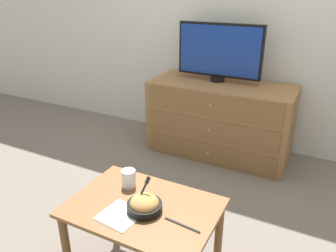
{
  "coord_description": "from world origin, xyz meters",
  "views": [
    {
      "loc": [
        0.9,
        -3.04,
        1.49
      ],
      "look_at": [
        0.08,
        -1.44,
        0.71
      ],
      "focal_mm": 35.0,
      "sensor_mm": 36.0,
      "label": 1
    }
  ],
  "objects": [
    {
      "name": "takeout_bowl",
      "position": [
        0.19,
        -1.9,
        0.49
      ],
      "size": [
        0.18,
        0.18,
        0.16
      ],
      "color": "black",
      "rests_on": "coffee_table"
    },
    {
      "name": "knife",
      "position": [
        0.4,
        -1.92,
        0.45
      ],
      "size": [
        0.19,
        0.03,
        0.01
      ],
      "color": "black",
      "rests_on": "coffee_table"
    },
    {
      "name": "wall_back",
      "position": [
        0.0,
        0.03,
        1.3
      ],
      "size": [
        12.0,
        0.05,
        2.6
      ],
      "color": "silver",
      "rests_on": "ground_plane"
    },
    {
      "name": "napkin",
      "position": [
        0.1,
        -1.99,
        0.45
      ],
      "size": [
        0.21,
        0.21,
        0.0
      ],
      "color": "white",
      "rests_on": "coffee_table"
    },
    {
      "name": "drink_cup",
      "position": [
        -0.0,
        -1.75,
        0.49
      ],
      "size": [
        0.08,
        0.08,
        0.1
      ],
      "color": "beige",
      "rests_on": "coffee_table"
    },
    {
      "name": "ground_plane",
      "position": [
        0.0,
        0.0,
        0.0
      ],
      "size": [
        12.0,
        12.0,
        0.0
      ],
      "primitive_type": "plane",
      "color": "#70665B"
    },
    {
      "name": "dresser",
      "position": [
        0.05,
        -0.31,
        0.34
      ],
      "size": [
        1.28,
        0.57,
        0.68
      ],
      "color": "olive",
      "rests_on": "ground_plane"
    },
    {
      "name": "coffee_table",
      "position": [
        0.16,
        -1.87,
        0.38
      ],
      "size": [
        0.76,
        0.53,
        0.45
      ],
      "color": "brown",
      "rests_on": "ground_plane"
    },
    {
      "name": "tv",
      "position": [
        -0.02,
        -0.23,
        0.95
      ],
      "size": [
        0.77,
        0.13,
        0.51
      ],
      "color": "black",
      "rests_on": "dresser"
    }
  ]
}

